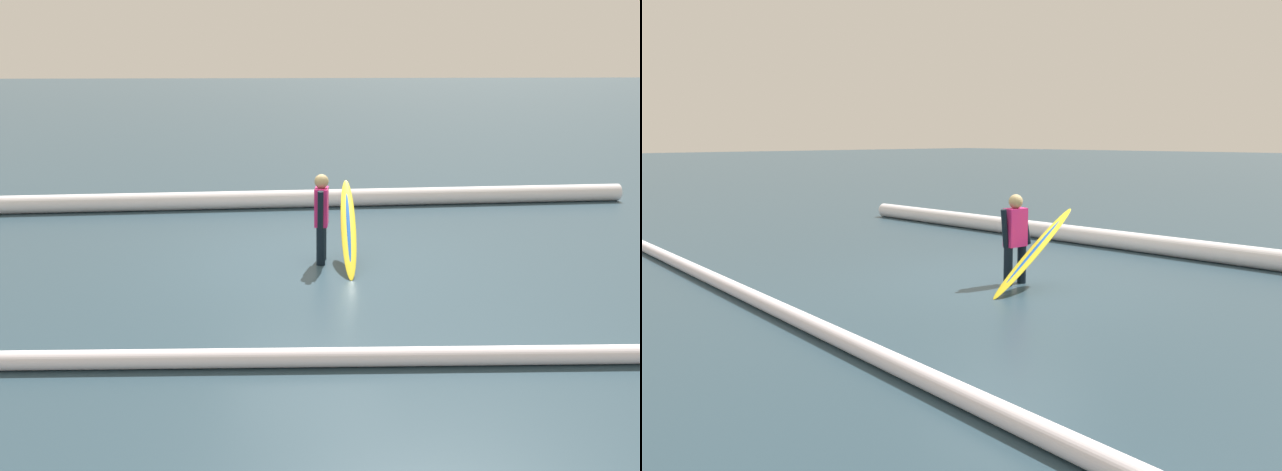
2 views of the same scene
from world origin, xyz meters
TOP-DOWN VIEW (x-y plane):
  - ground_plane at (0.00, 0.00)m, footprint 188.33×188.33m
  - surfer at (-0.24, 0.14)m, footprint 0.25×0.62m
  - surfboard at (-0.66, 0.20)m, footprint 0.32×1.74m
  - wave_crest_foreground at (0.25, -3.66)m, footprint 15.03×0.88m
  - wave_crest_midground at (-0.16, 3.64)m, footprint 24.71×1.21m

SIDE VIEW (x-z plane):
  - ground_plane at x=0.00m, z-range 0.00..0.00m
  - wave_crest_midground at x=-0.16m, z-range 0.00..0.21m
  - wave_crest_foreground at x=0.25m, z-range 0.00..0.38m
  - surfboard at x=-0.66m, z-range -0.02..1.18m
  - surfer at x=-0.24m, z-range 0.08..1.49m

